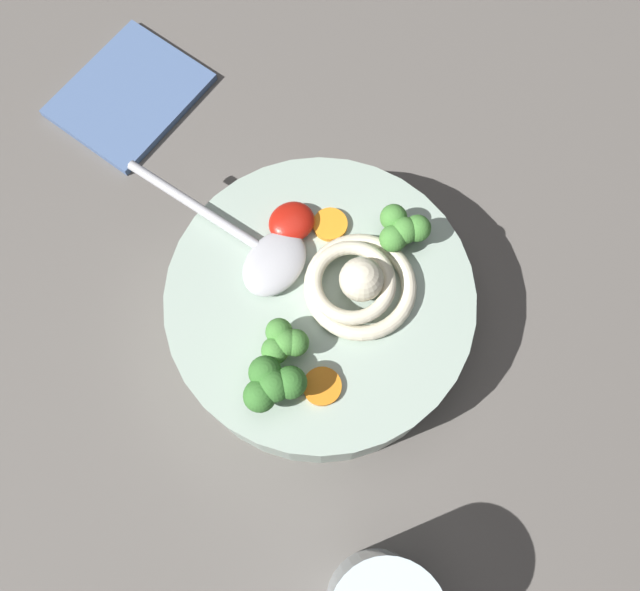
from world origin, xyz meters
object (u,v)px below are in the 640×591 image
Objects in this scene: soup_spoon at (260,254)px; folded_napkin at (130,95)px; noodle_pile at (358,284)px; soup_bowl at (320,308)px.

soup_spoon is 1.28× the size of folded_napkin.
noodle_pile is at bearing 100.04° from folded_napkin.
soup_spoon reaches higher than folded_napkin.
noodle_pile reaches higher than soup_bowl.
soup_bowl is at bearing 180.00° from soup_spoon.
soup_bowl is at bearing -23.42° from noodle_pile.
soup_spoon reaches higher than soup_bowl.
soup_spoon is at bearing -68.17° from soup_bowl.
noodle_pile is 0.72× the size of folded_napkin.
folded_napkin is at bearing -84.79° from soup_bowl.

